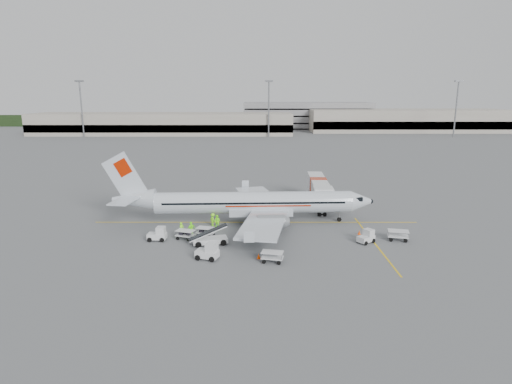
{
  "coord_description": "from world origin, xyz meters",
  "views": [
    {
      "loc": [
        0.06,
        -56.07,
        17.21
      ],
      "look_at": [
        0.0,
        2.0,
        3.8
      ],
      "focal_mm": 30.0,
      "sensor_mm": 36.0,
      "label": 1
    }
  ],
  "objects_px": {
    "aircraft": "(254,188)",
    "tug_mid": "(207,251)",
    "tug_fore": "(366,236)",
    "belt_loader": "(210,232)",
    "tug_aft": "(157,234)",
    "jet_bridge": "(318,192)"
  },
  "relations": [
    {
      "from": "aircraft",
      "to": "tug_fore",
      "type": "height_order",
      "value": "aircraft"
    },
    {
      "from": "belt_loader",
      "to": "aircraft",
      "type": "bearing_deg",
      "value": 46.37
    },
    {
      "from": "tug_fore",
      "to": "tug_aft",
      "type": "bearing_deg",
      "value": 141.28
    },
    {
      "from": "aircraft",
      "to": "tug_fore",
      "type": "relative_size",
      "value": 17.05
    },
    {
      "from": "jet_bridge",
      "to": "tug_fore",
      "type": "height_order",
      "value": "jet_bridge"
    },
    {
      "from": "jet_bridge",
      "to": "tug_mid",
      "type": "bearing_deg",
      "value": -121.59
    },
    {
      "from": "jet_bridge",
      "to": "tug_mid",
      "type": "height_order",
      "value": "jet_bridge"
    },
    {
      "from": "jet_bridge",
      "to": "belt_loader",
      "type": "bearing_deg",
      "value": -128.22
    },
    {
      "from": "tug_fore",
      "to": "tug_mid",
      "type": "xyz_separation_m",
      "value": [
        -18.16,
        -5.11,
        0.12
      ]
    },
    {
      "from": "jet_bridge",
      "to": "tug_aft",
      "type": "bearing_deg",
      "value": -140.64
    },
    {
      "from": "aircraft",
      "to": "tug_mid",
      "type": "xyz_separation_m",
      "value": [
        -4.88,
        -13.24,
        -3.9
      ]
    },
    {
      "from": "jet_bridge",
      "to": "tug_aft",
      "type": "height_order",
      "value": "jet_bridge"
    },
    {
      "from": "tug_aft",
      "to": "aircraft",
      "type": "bearing_deg",
      "value": 35.01
    },
    {
      "from": "tug_fore",
      "to": "tug_mid",
      "type": "distance_m",
      "value": 18.87
    },
    {
      "from": "aircraft",
      "to": "belt_loader",
      "type": "distance_m",
      "value": 10.59
    },
    {
      "from": "belt_loader",
      "to": "tug_aft",
      "type": "height_order",
      "value": "belt_loader"
    },
    {
      "from": "jet_bridge",
      "to": "tug_fore",
      "type": "xyz_separation_m",
      "value": [
        3.29,
        -17.23,
        -1.39
      ]
    },
    {
      "from": "aircraft",
      "to": "jet_bridge",
      "type": "distance_m",
      "value": 13.77
    },
    {
      "from": "aircraft",
      "to": "tug_fore",
      "type": "xyz_separation_m",
      "value": [
        13.29,
        -8.13,
        -4.02
      ]
    },
    {
      "from": "aircraft",
      "to": "tug_fore",
      "type": "bearing_deg",
      "value": -33.75
    },
    {
      "from": "belt_loader",
      "to": "tug_aft",
      "type": "bearing_deg",
      "value": 154.94
    },
    {
      "from": "aircraft",
      "to": "belt_loader",
      "type": "xyz_separation_m",
      "value": [
        -5.06,
        -8.67,
        -3.36
      ]
    }
  ]
}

